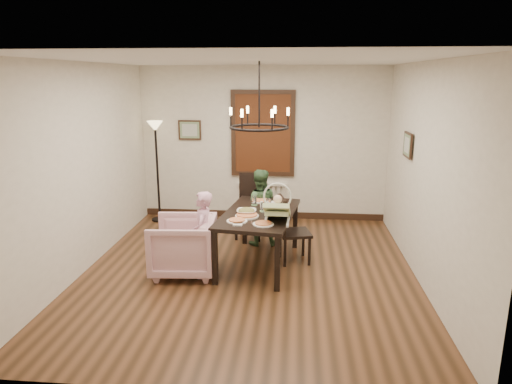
% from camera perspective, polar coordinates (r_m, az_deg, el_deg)
% --- Properties ---
extents(room_shell, '(4.51, 5.00, 2.81)m').
position_cam_1_polar(room_shell, '(6.30, -0.60, 3.21)').
color(room_shell, brown).
rests_on(room_shell, ground).
extents(dining_table, '(1.14, 1.76, 0.77)m').
position_cam_1_polar(dining_table, '(6.37, 0.38, -3.27)').
color(dining_table, black).
rests_on(dining_table, room_shell).
extents(chair_far, '(0.52, 0.52, 1.06)m').
position_cam_1_polar(chair_far, '(7.50, -0.73, -1.82)').
color(chair_far, black).
rests_on(chair_far, room_shell).
extents(chair_right, '(0.52, 0.52, 0.98)m').
position_cam_1_polar(chair_right, '(6.56, 4.87, -4.64)').
color(chair_right, black).
rests_on(chair_right, room_shell).
extents(armchair, '(0.91, 0.89, 0.78)m').
position_cam_1_polar(armchair, '(6.27, -9.10, -6.67)').
color(armchair, '#D19FB5').
rests_on(armchair, room_shell).
extents(elderly_woman, '(0.24, 0.36, 0.97)m').
position_cam_1_polar(elderly_woman, '(6.11, -6.66, -6.19)').
color(elderly_woman, '#D999B6').
rests_on(elderly_woman, room_shell).
extents(seated_man, '(0.53, 0.44, 1.01)m').
position_cam_1_polar(seated_man, '(7.20, 0.39, -2.72)').
color(seated_man, '#3B5F39').
rests_on(seated_man, room_shell).
extents(baby_bouncer, '(0.40, 0.54, 0.35)m').
position_cam_1_polar(baby_bouncer, '(5.91, 2.66, -2.07)').
color(baby_bouncer, beige).
rests_on(baby_bouncer, dining_table).
extents(salad_bowl, '(0.32, 0.32, 0.08)m').
position_cam_1_polar(salad_bowl, '(6.24, -1.20, -2.45)').
color(salad_bowl, white).
rests_on(salad_bowl, dining_table).
extents(pizza_platter, '(0.32, 0.32, 0.04)m').
position_cam_1_polar(pizza_platter, '(6.14, -1.15, -2.94)').
color(pizza_platter, tan).
rests_on(pizza_platter, dining_table).
extents(drinking_glass, '(0.06, 0.06, 0.13)m').
position_cam_1_polar(drinking_glass, '(6.33, 0.91, -1.98)').
color(drinking_glass, silver).
rests_on(drinking_glass, dining_table).
extents(window_blinds, '(1.00, 0.03, 1.40)m').
position_cam_1_polar(window_blinds, '(8.33, 0.86, 7.31)').
color(window_blinds, '#5A2712').
rests_on(window_blinds, room_shell).
extents(radiator, '(0.92, 0.12, 0.62)m').
position_cam_1_polar(radiator, '(8.59, 0.84, -0.98)').
color(radiator, silver).
rests_on(radiator, room_shell).
extents(picture_back, '(0.42, 0.03, 0.36)m').
position_cam_1_polar(picture_back, '(8.54, -8.28, 7.68)').
color(picture_back, black).
rests_on(picture_back, room_shell).
extents(picture_right, '(0.03, 0.42, 0.36)m').
position_cam_1_polar(picture_right, '(6.94, 18.44, 5.60)').
color(picture_right, black).
rests_on(picture_right, room_shell).
extents(floor_lamp, '(0.30, 0.30, 1.80)m').
position_cam_1_polar(floor_lamp, '(8.50, -12.21, 2.35)').
color(floor_lamp, black).
rests_on(floor_lamp, room_shell).
extents(chandelier, '(0.80, 0.80, 0.04)m').
position_cam_1_polar(chandelier, '(6.11, 0.40, 8.08)').
color(chandelier, black).
rests_on(chandelier, room_shell).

